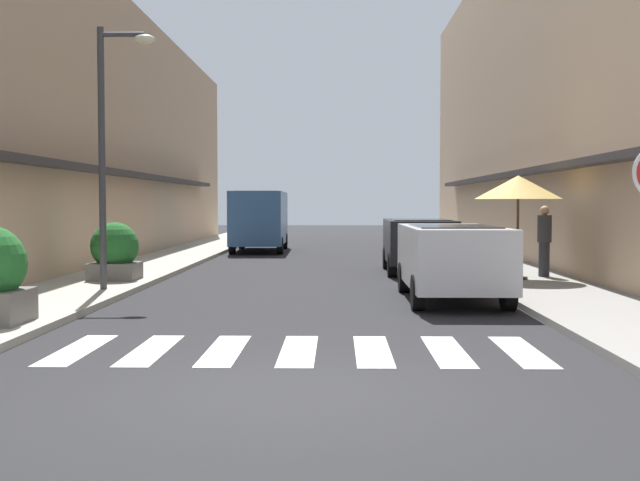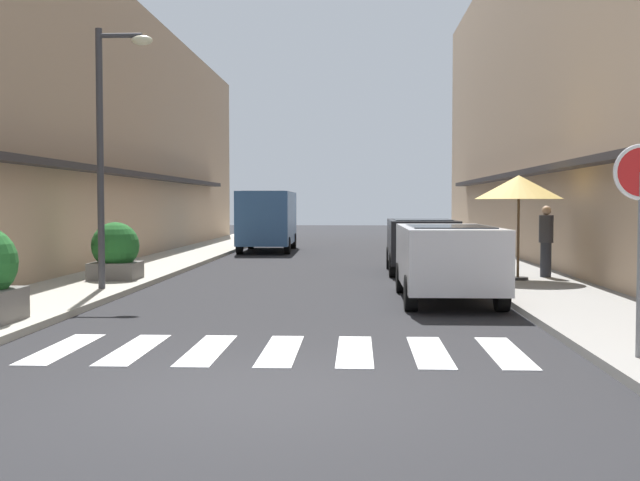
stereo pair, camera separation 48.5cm
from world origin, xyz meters
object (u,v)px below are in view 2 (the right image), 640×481
object	(u,v)px
delivery_van	(268,216)
planter_midblock	(115,252)
street_lamp	(109,130)
pedestrian_walking_near	(546,239)
cafe_umbrella	(519,188)
parked_car_mid	(421,239)
parked_car_near	(447,254)

from	to	relation	value
delivery_van	planter_midblock	bearing A→B (deg)	-99.20
street_lamp	pedestrian_walking_near	bearing A→B (deg)	17.71
cafe_umbrella	planter_midblock	size ratio (longest dim) A/B	1.81
delivery_van	street_lamp	bearing A→B (deg)	-96.02
parked_car_mid	delivery_van	distance (m)	11.04
cafe_umbrella	street_lamp	bearing A→B (deg)	-165.11
parked_car_near	street_lamp	bearing A→B (deg)	172.70
parked_car_mid	street_lamp	world-z (taller)	street_lamp
parked_car_near	street_lamp	xyz separation A→B (m)	(-6.87, 0.88, 2.48)
parked_car_mid	pedestrian_walking_near	size ratio (longest dim) A/B	2.31
parked_car_mid	delivery_van	bearing A→B (deg)	118.60
planter_midblock	pedestrian_walking_near	world-z (taller)	pedestrian_walking_near
parked_car_near	planter_midblock	world-z (taller)	parked_car_near
parked_car_mid	parked_car_near	bearing A→B (deg)	-90.00
pedestrian_walking_near	parked_car_near	bearing A→B (deg)	-69.53
parked_car_near	delivery_van	bearing A→B (deg)	108.31
delivery_van	planter_midblock	xyz separation A→B (m)	(-2.11, -13.04, -0.65)
delivery_van	planter_midblock	distance (m)	13.23
cafe_umbrella	parked_car_mid	bearing A→B (deg)	123.35
street_lamp	cafe_umbrella	distance (m)	9.25
parked_car_mid	street_lamp	size ratio (longest dim) A/B	0.74
street_lamp	delivery_van	bearing A→B (deg)	83.98
parked_car_near	cafe_umbrella	bearing A→B (deg)	58.31
parked_car_near	parked_car_mid	bearing A→B (deg)	90.00
parked_car_mid	pedestrian_walking_near	world-z (taller)	pedestrian_walking_near
delivery_van	pedestrian_walking_near	distance (m)	14.47
parked_car_near	pedestrian_walking_near	size ratio (longest dim) A/B	2.57
street_lamp	parked_car_near	bearing A→B (deg)	-7.30
street_lamp	pedestrian_walking_near	world-z (taller)	street_lamp
cafe_umbrella	pedestrian_walking_near	world-z (taller)	cafe_umbrella
planter_midblock	street_lamp	bearing A→B (deg)	-75.63
planter_midblock	pedestrian_walking_near	size ratio (longest dim) A/B	0.78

